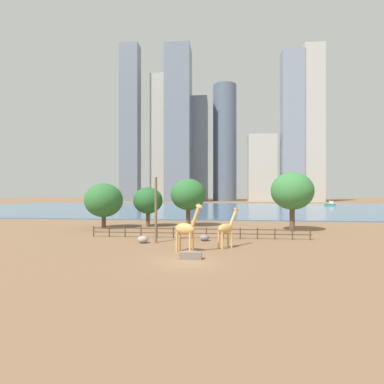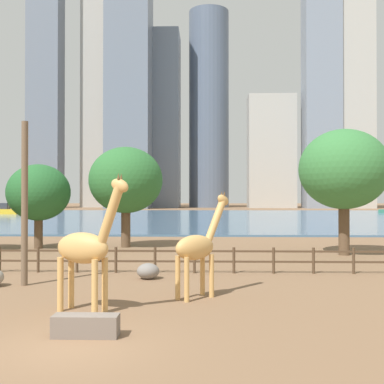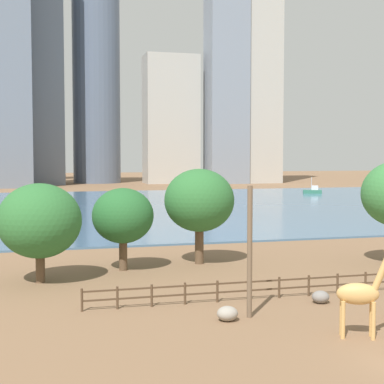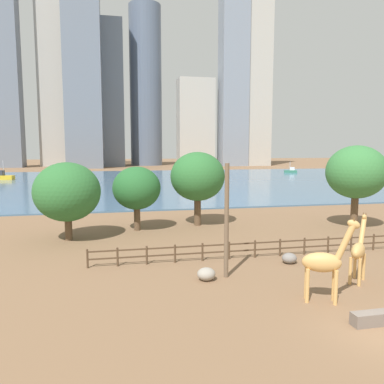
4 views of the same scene
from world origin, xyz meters
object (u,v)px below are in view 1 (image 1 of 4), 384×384
object	(u,v)px
giraffe_tall	(226,228)
boat_ferry	(330,204)
feeding_trough	(191,255)
boulder_by_pole	(143,239)
tree_left_small	(188,195)
tree_left_large	(292,191)
tree_right_tall	(104,200)
giraffe_companion	(186,229)
utility_pole	(156,210)
boat_sailboat	(114,204)
boulder_near_fence	(204,238)
tree_center_broad	(148,201)

from	to	relation	value
giraffe_tall	boat_ferry	distance (m)	101.71
boat_ferry	feeding_trough	bearing A→B (deg)	86.79
boulder_by_pole	tree_left_small	distance (m)	17.19
tree_left_large	tree_left_small	xyz separation A→B (m)	(-15.25, 4.51, -0.54)
tree_right_tall	tree_left_small	world-z (taller)	tree_left_small
giraffe_companion	utility_pole	distance (m)	6.27
giraffe_companion	boulder_by_pole	bearing A→B (deg)	163.18
giraffe_companion	utility_pole	xyz separation A→B (m)	(-3.89, 4.71, 1.42)
tree_right_tall	feeding_trough	bearing A→B (deg)	-51.82
tree_left_small	boat_sailboat	distance (m)	73.66
giraffe_companion	boat_ferry	world-z (taller)	giraffe_companion
utility_pole	boat_sailboat	xyz separation A→B (m)	(-34.37, 79.99, -2.55)
tree_left_large	tree_right_tall	distance (m)	27.78
boulder_near_fence	feeding_trough	xyz separation A→B (m)	(-0.59, -9.30, -0.07)
boulder_near_fence	boat_ferry	distance (m)	99.01
tree_left_small	giraffe_tall	bearing A→B (deg)	-72.30
feeding_trough	tree_left_large	bearing A→B (deg)	56.74
tree_right_tall	tree_left_small	size ratio (longest dim) A/B	0.89
feeding_trough	tree_center_broad	size ratio (longest dim) A/B	0.29
feeding_trough	utility_pole	bearing A→B (deg)	121.37
boulder_near_fence	giraffe_companion	bearing A→B (deg)	-101.12
boulder_near_fence	tree_left_small	size ratio (longest dim) A/B	0.14
boulder_by_pole	tree_center_broad	bearing A→B (deg)	102.13
giraffe_tall	tree_center_broad	bearing A→B (deg)	81.67
boulder_by_pole	boulder_near_fence	bearing A→B (deg)	17.88
tree_left_small	boat_sailboat	xyz separation A→B (m)	(-36.11, 64.07, -4.09)
giraffe_tall	boulder_by_pole	xyz separation A→B (m)	(-8.92, 2.03, -1.54)
giraffe_tall	utility_pole	distance (m)	8.09
tree_right_tall	boat_sailboat	bearing A→B (deg)	109.15
boulder_by_pole	boat_ferry	size ratio (longest dim) A/B	0.26
giraffe_companion	feeding_trough	distance (m)	3.43
utility_pole	giraffe_tall	bearing A→B (deg)	-17.25
giraffe_tall	tree_left_small	size ratio (longest dim) A/B	0.53
giraffe_companion	tree_left_small	distance (m)	20.95
giraffe_tall	boat_ferry	bearing A→B (deg)	21.97
boulder_by_pole	feeding_trough	world-z (taller)	boulder_by_pole
feeding_trough	tree_left_small	world-z (taller)	tree_left_small
boulder_near_fence	tree_left_small	bearing A→B (deg)	103.63
boulder_near_fence	boulder_by_pole	bearing A→B (deg)	-162.12
feeding_trough	tree_left_large	world-z (taller)	tree_left_large
giraffe_companion	utility_pole	bearing A→B (deg)	152.69
feeding_trough	tree_center_broad	distance (m)	24.43
tree_left_large	tree_left_small	size ratio (longest dim) A/B	1.09
tree_left_small	utility_pole	bearing A→B (deg)	-96.24
tree_left_small	boat_ferry	size ratio (longest dim) A/B	1.78
tree_left_small	tree_left_large	bearing A→B (deg)	-16.47
giraffe_tall	utility_pole	xyz separation A→B (m)	(-7.57, 2.35, 1.63)
tree_right_tall	boulder_by_pole	bearing A→B (deg)	-52.62
tree_left_small	boat_ferry	xyz separation A→B (m)	(47.75, 74.40, -4.28)
tree_left_large	boat_ferry	size ratio (longest dim) A/B	1.93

